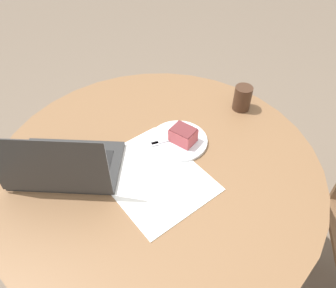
% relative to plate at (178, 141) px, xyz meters
% --- Properties ---
extents(ground_plane, '(12.00, 12.00, 0.00)m').
position_rel_plate_xyz_m(ground_plane, '(-0.09, 0.09, -0.75)').
color(ground_plane, '#6B5B4C').
extents(dining_table, '(1.12, 1.12, 0.74)m').
position_rel_plate_xyz_m(dining_table, '(-0.09, 0.09, -0.13)').
color(dining_table, brown).
rests_on(dining_table, ground_plane).
extents(paper_document, '(0.47, 0.45, 0.00)m').
position_rel_plate_xyz_m(paper_document, '(-0.15, 0.11, -0.00)').
color(paper_document, white).
rests_on(paper_document, dining_table).
extents(plate, '(0.21, 0.21, 0.01)m').
position_rel_plate_xyz_m(plate, '(0.00, 0.00, 0.00)').
color(plate, silver).
rests_on(plate, dining_table).
extents(cake_slice, '(0.11, 0.11, 0.06)m').
position_rel_plate_xyz_m(cake_slice, '(-0.01, -0.02, 0.03)').
color(cake_slice, '#B74C51').
rests_on(cake_slice, plate).
extents(fork, '(0.05, 0.17, 0.00)m').
position_rel_plate_xyz_m(fork, '(-0.00, 0.03, 0.01)').
color(fork, silver).
rests_on(fork, plate).
extents(coffee_glass, '(0.07, 0.07, 0.10)m').
position_rel_plate_xyz_m(coffee_glass, '(0.16, -0.28, 0.04)').
color(coffee_glass, '#3D2619').
rests_on(coffee_glass, dining_table).
extents(laptop, '(0.29, 0.38, 0.24)m').
position_rel_plate_xyz_m(laptop, '(-0.10, 0.39, 0.04)').
color(laptop, '#2D2D2D').
rests_on(laptop, dining_table).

